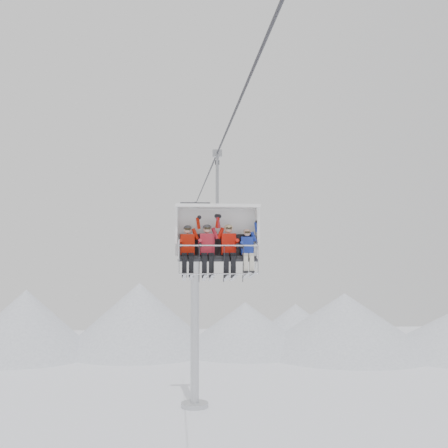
{
  "coord_description": "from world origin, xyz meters",
  "views": [
    {
      "loc": [
        -1.35,
        -15.36,
        10.08
      ],
      "look_at": [
        0.0,
        0.0,
        10.89
      ],
      "focal_mm": 45.0,
      "sensor_mm": 36.0,
      "label": 1
    }
  ],
  "objects": [
    {
      "name": "haul_cable",
      "position": [
        0.0,
        0.0,
        13.3
      ],
      "size": [
        0.06,
        50.0,
        0.06
      ],
      "primitive_type": "cylinder",
      "rotation": [
        1.57,
        0.0,
        0.0
      ],
      "color": "#2E2E33",
      "rests_on": "lift_tower_left"
    },
    {
      "name": "skier_center_left",
      "position": [
        -0.33,
        2.33,
        10.26
      ],
      "size": [
        0.46,
        1.69,
        1.78
      ],
      "color": "#AE1D2B",
      "rests_on": "chairlift_carrier"
    },
    {
      "name": "skier_far_right",
      "position": [
        0.95,
        2.32,
        10.19
      ],
      "size": [
        0.39,
        1.69,
        1.57
      ],
      "color": "#182D99",
      "rests_on": "chairlift_carrier"
    },
    {
      "name": "skier_center_right",
      "position": [
        0.36,
        2.33,
        10.26
      ],
      "size": [
        0.46,
        1.69,
        1.79
      ],
      "color": "#B81207",
      "rests_on": "chairlift_carrier"
    },
    {
      "name": "skier_far_left",
      "position": [
        -0.95,
        2.33,
        10.24
      ],
      "size": [
        0.44,
        1.69,
        1.73
      ],
      "color": "#A71505",
      "rests_on": "chairlift_carrier"
    },
    {
      "name": "chairlift_carrier",
      "position": [
        0.0,
        2.64,
        10.74
      ],
      "size": [
        2.67,
        1.17,
        3.98
      ],
      "color": "black",
      "rests_on": "haul_cable"
    },
    {
      "name": "lift_tower_right",
      "position": [
        0.0,
        22.0,
        5.78
      ],
      "size": [
        2.0,
        1.8,
        13.48
      ],
      "color": "#B2B4B9",
      "rests_on": "ground"
    },
    {
      "name": "ridgeline",
      "position": [
        -1.58,
        42.05,
        2.84
      ],
      "size": [
        72.0,
        21.0,
        7.0
      ],
      "color": "white",
      "rests_on": "ground"
    }
  ]
}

